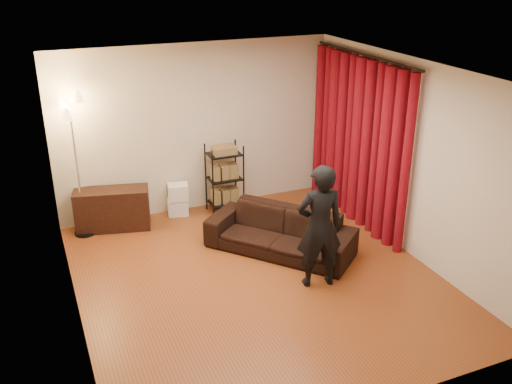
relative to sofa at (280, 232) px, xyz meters
name	(u,v)px	position (x,y,z in m)	size (l,w,h in m)	color
floor	(258,279)	(-0.58, -0.57, -0.30)	(5.00, 5.00, 0.00)	brown
ceiling	(258,72)	(-0.58, -0.57, 2.40)	(5.00, 5.00, 0.00)	white
wall_back	(197,129)	(-0.58, 1.93, 1.05)	(5.00, 5.00, 0.00)	beige
wall_front	(373,286)	(-0.58, -3.07, 1.05)	(5.00, 5.00, 0.00)	beige
wall_left	(66,214)	(-2.83, -0.57, 1.05)	(5.00, 5.00, 0.00)	beige
wall_right	(410,159)	(1.67, -0.57, 1.05)	(5.00, 5.00, 0.00)	beige
curtain_rod	(365,55)	(1.57, 0.56, 2.28)	(0.04, 0.04, 2.65)	black
curtain	(358,142)	(1.55, 0.56, 0.97)	(0.22, 2.65, 2.55)	maroon
sofa	(280,232)	(0.00, 0.00, 0.00)	(2.06, 0.81, 0.60)	black
person	(319,227)	(0.07, -0.97, 0.51)	(0.59, 0.39, 1.63)	black
media_cabinet	(113,209)	(-2.05, 1.66, 0.02)	(1.10, 0.41, 0.64)	black
storage_boxes	(178,200)	(-1.00, 1.74, -0.03)	(0.32, 0.26, 0.53)	beige
wire_shelf	(225,179)	(-0.25, 1.59, 0.27)	(0.52, 0.36, 1.14)	black
floor_lamp	(77,168)	(-2.49, 1.64, 0.77)	(0.38, 0.38, 2.14)	silver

